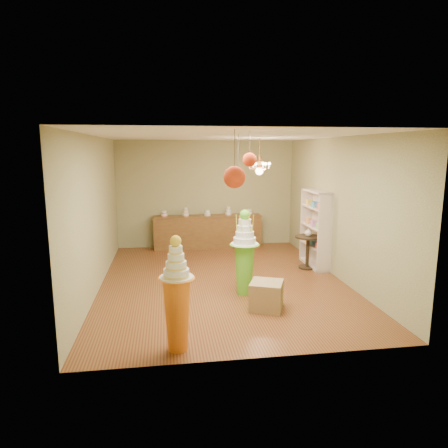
{
  "coord_description": "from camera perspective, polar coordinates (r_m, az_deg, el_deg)",
  "views": [
    {
      "loc": [
        -1.14,
        -8.02,
        2.72
      ],
      "look_at": [
        0.04,
        0.0,
        1.22
      ],
      "focal_mm": 32.0,
      "sensor_mm": 36.0,
      "label": 1
    }
  ],
  "objects": [
    {
      "name": "vase",
      "position": [
        9.42,
        11.95,
        -1.15
      ],
      "size": [
        0.2,
        0.2,
        0.18
      ],
      "primitive_type": "imported",
      "rotation": [
        0.0,
        0.0,
        -0.15
      ],
      "color": "beige",
      "rests_on": "round_table"
    },
    {
      "name": "pom_green_mid",
      "position": [
        6.97,
        2.03,
        6.95
      ],
      "size": [
        0.24,
        0.24,
        0.83
      ],
      "color": "#3A332A",
      "rests_on": "ceiling"
    },
    {
      "name": "floor",
      "position": [
        8.55,
        -0.26,
        -8.08
      ],
      "size": [
        6.5,
        6.5,
        0.0
      ],
      "primitive_type": "plane",
      "color": "brown",
      "rests_on": "ground"
    },
    {
      "name": "pedestal_orange",
      "position": [
        5.57,
        -6.73,
        -11.34
      ],
      "size": [
        0.58,
        0.58,
        1.62
      ],
      "rotation": [
        0.0,
        0.0,
        -0.31
      ],
      "color": "orange",
      "rests_on": "floor"
    },
    {
      "name": "pom_red_right",
      "position": [
        5.83,
        3.68,
        9.17
      ],
      "size": [
        0.2,
        0.2,
        0.51
      ],
      "color": "#3A332A",
      "rests_on": "ceiling"
    },
    {
      "name": "chandelier",
      "position": [
        9.35,
        5.08,
        7.87
      ],
      "size": [
        0.59,
        0.59,
        0.85
      ],
      "rotation": [
        0.0,
        0.0,
        -0.1
      ],
      "color": "#E38F50",
      "rests_on": "ceiling"
    },
    {
      "name": "shelving_unit",
      "position": [
        9.66,
        12.92,
        -0.65
      ],
      "size": [
        0.33,
        1.2,
        1.8
      ],
      "color": "beige",
      "rests_on": "floor"
    },
    {
      "name": "wall_back",
      "position": [
        11.4,
        -2.57,
        4.31
      ],
      "size": [
        5.0,
        0.04,
        3.0
      ],
      "primitive_type": "cube",
      "color": "gray",
      "rests_on": "ground"
    },
    {
      "name": "pom_red_left",
      "position": [
        5.48,
        1.5,
        6.71
      ],
      "size": [
        0.3,
        0.3,
        0.79
      ],
      "color": "#3A332A",
      "rests_on": "ceiling"
    },
    {
      "name": "wall_right",
      "position": [
        8.89,
        15.91,
        2.19
      ],
      "size": [
        0.04,
        6.5,
        3.0
      ],
      "primitive_type": "cube",
      "color": "gray",
      "rests_on": "ground"
    },
    {
      "name": "wall_front",
      "position": [
        5.06,
        4.92,
        -3.51
      ],
      "size": [
        5.0,
        0.04,
        3.0
      ],
      "primitive_type": "cube",
      "color": "gray",
      "rests_on": "ground"
    },
    {
      "name": "round_table",
      "position": [
        9.5,
        11.86,
        -3.3
      ],
      "size": [
        0.77,
        0.77,
        0.77
      ],
      "rotation": [
        0.0,
        0.0,
        -0.36
      ],
      "color": "black",
      "rests_on": "floor"
    },
    {
      "name": "pedestal_green",
      "position": [
        7.6,
        2.94,
        -4.91
      ],
      "size": [
        0.56,
        0.56,
        1.64
      ],
      "rotation": [
        0.0,
        0.0,
        0.07
      ],
      "color": "#5CBA28",
      "rests_on": "floor"
    },
    {
      "name": "wall_left",
      "position": [
        8.23,
        -17.78,
        1.45
      ],
      "size": [
        0.04,
        6.5,
        3.0
      ],
      "primitive_type": "cube",
      "color": "gray",
      "rests_on": "ground"
    },
    {
      "name": "burlap_riser",
      "position": [
        7.06,
        6.08,
        -10.12
      ],
      "size": [
        0.7,
        0.7,
        0.49
      ],
      "primitive_type": "cube",
      "rotation": [
        0.0,
        0.0,
        -0.39
      ],
      "color": "#91764F",
      "rests_on": "floor"
    },
    {
      "name": "sideboard",
      "position": [
        11.28,
        -2.38,
        -1.01
      ],
      "size": [
        3.04,
        0.54,
        1.16
      ],
      "color": "brown",
      "rests_on": "floor"
    },
    {
      "name": "ceiling",
      "position": [
        8.11,
        -0.27,
        12.45
      ],
      "size": [
        6.5,
        6.5,
        0.0
      ],
      "primitive_type": "plane",
      "rotation": [
        3.14,
        0.0,
        0.0
      ],
      "color": "silver",
      "rests_on": "ground"
    }
  ]
}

